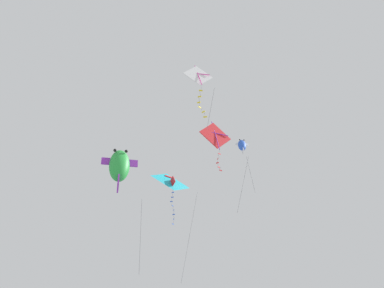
{
  "coord_description": "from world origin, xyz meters",
  "views": [
    {
      "loc": [
        -19.29,
        26.16,
        23.16
      ],
      "look_at": [
        -1.14,
        2.5,
        42.31
      ],
      "focal_mm": 55.87,
      "sensor_mm": 36.0,
      "label": 1
    }
  ],
  "objects_px": {
    "kite_diamond_near_right": "(215,136)",
    "kite_diamond_near_left": "(198,76)",
    "kite_fish_far_centre": "(242,145)",
    "kite_fish_upper_right": "(119,166)",
    "kite_delta_highest": "(171,182)"
  },
  "relations": [
    {
      "from": "kite_diamond_near_right",
      "to": "kite_fish_far_centre",
      "type": "bearing_deg",
      "value": -152.63
    },
    {
      "from": "kite_fish_upper_right",
      "to": "kite_diamond_near_right",
      "type": "bearing_deg",
      "value": -146.28
    },
    {
      "from": "kite_fish_far_centre",
      "to": "kite_diamond_near_right",
      "type": "xyz_separation_m",
      "value": [
        -0.9,
        4.45,
        -1.92
      ]
    },
    {
      "from": "kite_diamond_near_left",
      "to": "kite_delta_highest",
      "type": "bearing_deg",
      "value": -114.13
    },
    {
      "from": "kite_fish_far_centre",
      "to": "kite_diamond_near_left",
      "type": "distance_m",
      "value": 12.81
    },
    {
      "from": "kite_diamond_near_right",
      "to": "kite_diamond_near_left",
      "type": "height_order",
      "value": "kite_diamond_near_right"
    },
    {
      "from": "kite_delta_highest",
      "to": "kite_diamond_near_left",
      "type": "distance_m",
      "value": 14.22
    },
    {
      "from": "kite_delta_highest",
      "to": "kite_diamond_near_left",
      "type": "bearing_deg",
      "value": 63.14
    },
    {
      "from": "kite_diamond_near_left",
      "to": "kite_fish_upper_right",
      "type": "bearing_deg",
      "value": -69.92
    },
    {
      "from": "kite_diamond_near_right",
      "to": "kite_diamond_near_left",
      "type": "xyz_separation_m",
      "value": [
        -3.86,
        6.88,
        -1.72
      ]
    },
    {
      "from": "kite_delta_highest",
      "to": "kite_diamond_near_left",
      "type": "xyz_separation_m",
      "value": [
        -9.9,
        10.01,
        -1.94
      ]
    },
    {
      "from": "kite_diamond_near_left",
      "to": "kite_fish_far_centre",
      "type": "bearing_deg",
      "value": -136.03
    },
    {
      "from": "kite_fish_upper_right",
      "to": "kite_diamond_near_left",
      "type": "bearing_deg",
      "value": 132.25
    },
    {
      "from": "kite_fish_far_centre",
      "to": "kite_fish_upper_right",
      "type": "height_order",
      "value": "kite_fish_far_centre"
    },
    {
      "from": "kite_delta_highest",
      "to": "kite_fish_far_centre",
      "type": "xyz_separation_m",
      "value": [
        -5.15,
        -1.31,
        1.71
      ]
    }
  ]
}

